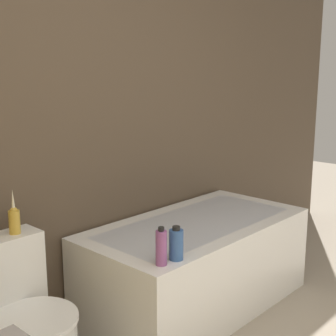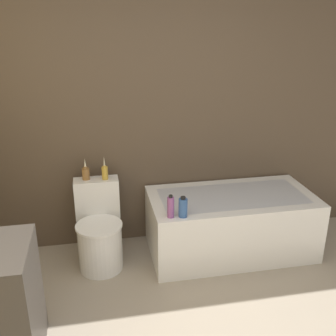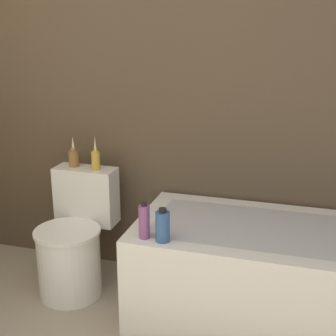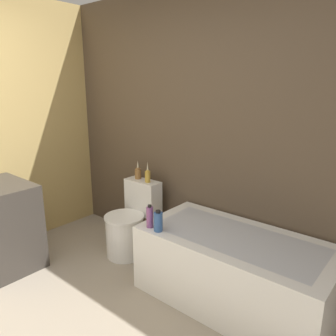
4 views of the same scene
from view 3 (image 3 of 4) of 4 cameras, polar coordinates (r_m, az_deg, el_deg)
wall_back_tiled at (r=2.94m, az=-0.62°, el=10.86°), size 6.40×0.06×2.60m
bathtub at (r=2.71m, az=12.55°, el=-12.75°), size 1.51×0.77×0.57m
toilet at (r=3.02m, az=-11.36°, el=-8.92°), size 0.40×0.56×0.74m
vase_gold at (r=3.06m, az=-11.42°, el=1.43°), size 0.07×0.07×0.20m
vase_silver at (r=2.96m, az=-8.81°, el=1.16°), size 0.05×0.05×0.22m
shampoo_bottle_tall at (r=2.39m, az=-2.92°, el=-6.51°), size 0.06×0.06×0.20m
shampoo_bottle_short at (r=2.36m, az=-0.66°, el=-7.09°), size 0.07×0.07×0.18m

